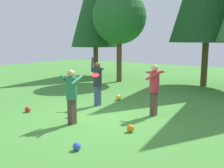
{
  "coord_description": "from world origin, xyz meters",
  "views": [
    {
      "loc": [
        5.38,
        -6.6,
        2.59
      ],
      "look_at": [
        0.05,
        0.86,
        1.05
      ],
      "focal_mm": 41.74,
      "sensor_mm": 36.0,
      "label": 1
    }
  ],
  "objects_px": {
    "ball_orange": "(131,128)",
    "tree_far_left": "(95,2)",
    "ball_red": "(28,109)",
    "ball_yellow": "(118,97)",
    "person_bystander": "(154,86)",
    "frisbee": "(95,75)",
    "person_thrower": "(98,80)",
    "tree_left": "(119,17)",
    "ball_blue": "(77,146)",
    "person_catcher": "(72,92)"
  },
  "relations": [
    {
      "from": "ball_red",
      "to": "tree_far_left",
      "type": "bearing_deg",
      "value": 114.5
    },
    {
      "from": "ball_yellow",
      "to": "tree_left",
      "type": "xyz_separation_m",
      "value": [
        -2.93,
        4.4,
        3.87
      ]
    },
    {
      "from": "person_catcher",
      "to": "tree_left",
      "type": "bearing_deg",
      "value": 12.95
    },
    {
      "from": "person_thrower",
      "to": "tree_left",
      "type": "xyz_separation_m",
      "value": [
        -2.79,
        5.67,
        2.95
      ]
    },
    {
      "from": "person_thrower",
      "to": "person_bystander",
      "type": "relative_size",
      "value": 1.08
    },
    {
      "from": "person_catcher",
      "to": "ball_orange",
      "type": "distance_m",
      "value": 2.12
    },
    {
      "from": "person_thrower",
      "to": "tree_left",
      "type": "height_order",
      "value": "tree_left"
    },
    {
      "from": "frisbee",
      "to": "tree_left",
      "type": "distance_m",
      "value": 7.68
    },
    {
      "from": "ball_orange",
      "to": "tree_left",
      "type": "bearing_deg",
      "value": 126.03
    },
    {
      "from": "ball_orange",
      "to": "tree_left",
      "type": "relative_size",
      "value": 0.04
    },
    {
      "from": "ball_blue",
      "to": "ball_orange",
      "type": "bearing_deg",
      "value": 78.22
    },
    {
      "from": "ball_orange",
      "to": "tree_far_left",
      "type": "distance_m",
      "value": 13.02
    },
    {
      "from": "person_catcher",
      "to": "tree_far_left",
      "type": "distance_m",
      "value": 11.89
    },
    {
      "from": "person_thrower",
      "to": "tree_far_left",
      "type": "relative_size",
      "value": 0.23
    },
    {
      "from": "ball_yellow",
      "to": "ball_orange",
      "type": "bearing_deg",
      "value": -50.9
    },
    {
      "from": "person_bystander",
      "to": "ball_orange",
      "type": "distance_m",
      "value": 2.12
    },
    {
      "from": "frisbee",
      "to": "ball_blue",
      "type": "height_order",
      "value": "frisbee"
    },
    {
      "from": "person_bystander",
      "to": "frisbee",
      "type": "relative_size",
      "value": 4.82
    },
    {
      "from": "ball_yellow",
      "to": "ball_orange",
      "type": "distance_m",
      "value": 4.03
    },
    {
      "from": "ball_orange",
      "to": "ball_blue",
      "type": "xyz_separation_m",
      "value": [
        -0.38,
        -1.82,
        -0.01
      ]
    },
    {
      "from": "ball_red",
      "to": "tree_left",
      "type": "distance_m",
      "value": 8.92
    },
    {
      "from": "person_bystander",
      "to": "tree_left",
      "type": "relative_size",
      "value": 0.31
    },
    {
      "from": "person_thrower",
      "to": "tree_far_left",
      "type": "xyz_separation_m",
      "value": [
        -5.6,
        6.8,
        4.18
      ]
    },
    {
      "from": "person_bystander",
      "to": "frisbee",
      "type": "xyz_separation_m",
      "value": [
        -1.97,
        -0.77,
        0.29
      ]
    },
    {
      "from": "person_bystander",
      "to": "ball_blue",
      "type": "relative_size",
      "value": 9.04
    },
    {
      "from": "ball_yellow",
      "to": "tree_far_left",
      "type": "distance_m",
      "value": 9.46
    },
    {
      "from": "ball_yellow",
      "to": "ball_blue",
      "type": "xyz_separation_m",
      "value": [
        2.16,
        -4.95,
        -0.02
      ]
    },
    {
      "from": "person_bystander",
      "to": "ball_orange",
      "type": "xyz_separation_m",
      "value": [
        0.22,
        -1.89,
        -0.95
      ]
    },
    {
      "from": "ball_blue",
      "to": "tree_left",
      "type": "xyz_separation_m",
      "value": [
        -5.09,
        9.35,
        3.9
      ]
    },
    {
      "from": "tree_far_left",
      "to": "ball_yellow",
      "type": "bearing_deg",
      "value": -43.89
    },
    {
      "from": "ball_yellow",
      "to": "tree_far_left",
      "type": "height_order",
      "value": "tree_far_left"
    },
    {
      "from": "tree_far_left",
      "to": "person_bystander",
      "type": "bearing_deg",
      "value": -39.98
    },
    {
      "from": "person_catcher",
      "to": "ball_yellow",
      "type": "distance_m",
      "value": 3.74
    },
    {
      "from": "person_thrower",
      "to": "ball_yellow",
      "type": "height_order",
      "value": "person_thrower"
    },
    {
      "from": "person_bystander",
      "to": "ball_yellow",
      "type": "distance_m",
      "value": 2.8
    },
    {
      "from": "ball_red",
      "to": "ball_blue",
      "type": "xyz_separation_m",
      "value": [
        3.78,
        -1.43,
        -0.0
      ]
    },
    {
      "from": "ball_red",
      "to": "ball_orange",
      "type": "distance_m",
      "value": 4.18
    },
    {
      "from": "ball_blue",
      "to": "tree_far_left",
      "type": "relative_size",
      "value": 0.02
    },
    {
      "from": "ball_red",
      "to": "ball_blue",
      "type": "height_order",
      "value": "ball_red"
    },
    {
      "from": "ball_orange",
      "to": "tree_far_left",
      "type": "height_order",
      "value": "tree_far_left"
    },
    {
      "from": "person_catcher",
      "to": "person_bystander",
      "type": "xyz_separation_m",
      "value": [
        1.66,
        2.32,
        0.05
      ]
    },
    {
      "from": "person_thrower",
      "to": "frisbee",
      "type": "height_order",
      "value": "person_thrower"
    },
    {
      "from": "ball_blue",
      "to": "ball_yellow",
      "type": "bearing_deg",
      "value": 113.58
    },
    {
      "from": "person_bystander",
      "to": "ball_yellow",
      "type": "bearing_deg",
      "value": -49.5
    },
    {
      "from": "person_catcher",
      "to": "tree_left",
      "type": "xyz_separation_m",
      "value": [
        -3.6,
        7.96,
        2.98
      ]
    },
    {
      "from": "ball_orange",
      "to": "person_thrower",
      "type": "bearing_deg",
      "value": 145.36
    },
    {
      "from": "frisbee",
      "to": "ball_red",
      "type": "distance_m",
      "value": 2.78
    },
    {
      "from": "person_thrower",
      "to": "ball_yellow",
      "type": "relative_size",
      "value": 7.87
    },
    {
      "from": "ball_yellow",
      "to": "ball_red",
      "type": "bearing_deg",
      "value": -114.66
    },
    {
      "from": "ball_red",
      "to": "ball_blue",
      "type": "bearing_deg",
      "value": -20.72
    }
  ]
}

